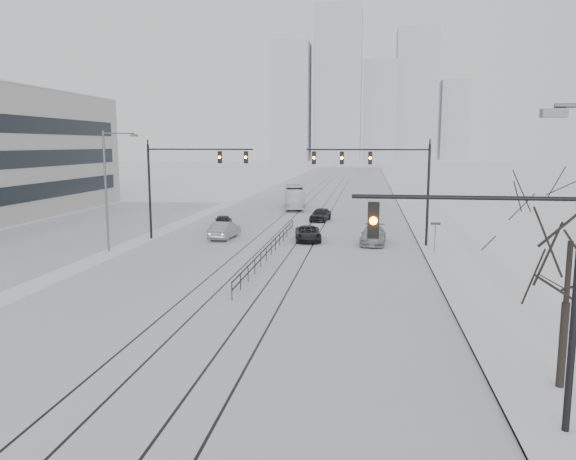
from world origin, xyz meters
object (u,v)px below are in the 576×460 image
at_px(sedan_nb_right, 373,236).
at_px(box_truck, 294,197).
at_px(sedan_sb_outer, 224,230).
at_px(sedan_sb_inner, 223,222).
at_px(bare_tree, 570,257).
at_px(traffic_mast_near, 514,274).
at_px(sedan_nb_far, 320,215).
at_px(sedan_nb_front, 308,234).

relative_size(sedan_nb_right, box_truck, 0.48).
bearing_deg(sedan_sb_outer, box_truck, -92.18).
bearing_deg(sedan_sb_inner, bare_tree, 109.16).
bearing_deg(bare_tree, sedan_sb_outer, 123.62).
xyz_separation_m(traffic_mast_near, box_truck, (-13.07, 54.39, -3.16)).
bearing_deg(sedan_nb_far, sedan_nb_right, -57.97).
relative_size(traffic_mast_near, sedan_sb_outer, 1.58).
relative_size(sedan_sb_inner, sedan_sb_outer, 0.93).
relative_size(sedan_sb_inner, sedan_nb_front, 0.92).
relative_size(bare_tree, sedan_nb_far, 1.50).
relative_size(sedan_sb_outer, sedan_nb_front, 0.99).
xyz_separation_m(bare_tree, box_truck, (-15.48, 51.38, -3.09)).
xyz_separation_m(sedan_sb_outer, box_truck, (2.92, 23.71, 0.67)).
bearing_deg(sedan_sb_outer, sedan_nb_right, -179.07).
height_order(sedan_nb_right, sedan_nb_far, sedan_nb_right).
xyz_separation_m(traffic_mast_near, sedan_nb_right, (-3.41, 29.81, -3.86)).
relative_size(sedan_nb_far, box_truck, 0.40).
xyz_separation_m(sedan_sb_inner, sedan_sb_outer, (1.51, -5.34, 0.03)).
bearing_deg(traffic_mast_near, bare_tree, 51.24).
distance_m(sedan_sb_inner, sedan_sb_outer, 5.55).
distance_m(sedan_sb_inner, sedan_nb_right, 15.39).
height_order(sedan_sb_inner, sedan_nb_far, sedan_sb_inner).
height_order(sedan_sb_outer, sedan_nb_right, sedan_sb_outer).
bearing_deg(sedan_nb_right, bare_tree, -74.16).
height_order(traffic_mast_near, box_truck, traffic_mast_near).
xyz_separation_m(sedan_sb_outer, sedan_nb_right, (12.57, -0.86, -0.03)).
height_order(sedan_sb_outer, sedan_nb_front, sedan_sb_outer).
xyz_separation_m(sedan_sb_inner, sedan_nb_right, (14.09, -6.20, -0.00)).
distance_m(bare_tree, sedan_nb_front, 29.97).
distance_m(sedan_nb_front, sedan_nb_right, 5.43).
distance_m(bare_tree, sedan_sb_inner, 38.73).
relative_size(sedan_sb_outer, sedan_nb_far, 1.09).
xyz_separation_m(traffic_mast_near, sedan_sb_outer, (-15.98, 30.67, -3.83)).
relative_size(traffic_mast_near, sedan_nb_far, 1.73).
xyz_separation_m(sedan_sb_inner, sedan_nb_far, (8.72, 6.98, -0.01)).
distance_m(traffic_mast_near, sedan_nb_far, 44.05).
bearing_deg(box_truck, sedan_nb_right, 102.61).
xyz_separation_m(bare_tree, sedan_nb_far, (-11.19, 39.99, -3.80)).
distance_m(sedan_sb_outer, sedan_nb_far, 14.27).
bearing_deg(bare_tree, sedan_nb_far, 105.63).
bearing_deg(sedan_sb_inner, sedan_nb_far, -153.25).
xyz_separation_m(bare_tree, sedan_sb_outer, (-18.40, 27.67, -3.76)).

